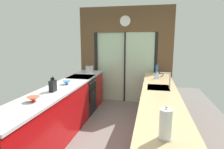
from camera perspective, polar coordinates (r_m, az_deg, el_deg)
name	(u,v)px	position (r m, az deg, el deg)	size (l,w,h in m)	color
ground_plane	(112,128)	(4.08, 0.08, -15.80)	(5.04, 7.60, 0.02)	slate
back_wall_unit	(125,49)	(5.44, 3.98, 7.57)	(2.64, 0.12, 2.70)	brown
left_counter_run	(60,111)	(3.77, -15.34, -10.60)	(0.62, 3.80, 0.92)	#AD0C0F
right_counter_run	(159,116)	(3.55, 13.90, -11.92)	(0.62, 3.80, 0.92)	#AD0C0F
sink_faucet	(168,78)	(3.62, 16.58, -0.94)	(0.19, 0.02, 0.29)	#B7BABC
oven_range	(82,95)	(4.74, -9.16, -6.11)	(0.60, 0.60, 0.92)	black
mixing_bowl_near	(33,99)	(2.95, -22.62, -6.83)	(0.18, 0.18, 0.08)	#BC4C38
mixing_bowl_far	(67,82)	(3.87, -13.51, -2.35)	(0.17, 0.17, 0.07)	teal
knife_block	(53,86)	(3.39, -17.40, -3.27)	(0.08, 0.14, 0.26)	black
stock_pot	(90,69)	(5.17, -6.78, 1.62)	(0.22, 0.22, 0.20)	#B7BABC
kettle	(157,75)	(4.45, 13.52, -0.06)	(0.25, 0.17, 0.20)	#B7BABC
soap_bottle	(157,69)	(5.05, 13.34, 1.53)	(0.06, 0.06, 0.27)	#286BB7
paper_towel_roll	(166,124)	(1.80, 15.85, -14.21)	(0.13, 0.13, 0.31)	#B7BABC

